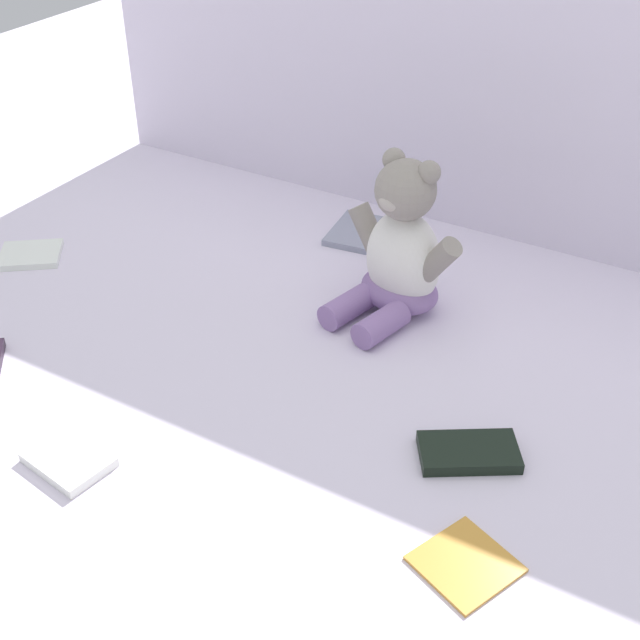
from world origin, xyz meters
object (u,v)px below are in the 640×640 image
at_px(book_case_0, 357,232).
at_px(book_case_5, 69,460).
at_px(book_case_3, 31,255).
at_px(book_case_6, 469,452).
at_px(teddy_bear, 400,255).
at_px(book_case_4, 465,563).

bearing_deg(book_case_0, book_case_5, 79.94).
xyz_separation_m(book_case_3, book_case_6, (0.81, -0.08, 0.00)).
relative_size(teddy_bear, book_case_0, 2.00).
bearing_deg(book_case_5, book_case_4, -69.42).
height_order(book_case_0, book_case_5, book_case_5).
height_order(book_case_4, book_case_6, book_case_6).
distance_m(book_case_5, book_case_6, 0.48).
relative_size(teddy_bear, book_case_4, 2.62).
bearing_deg(book_case_4, book_case_6, 43.45).
xyz_separation_m(book_case_0, book_case_5, (-0.03, -0.67, 0.00)).
height_order(book_case_0, book_case_6, book_case_6).
relative_size(teddy_bear, book_case_3, 2.50).
bearing_deg(teddy_bear, book_case_4, -42.09).
relative_size(book_case_0, book_case_5, 1.22).
bearing_deg(book_case_5, teddy_bear, -11.92).
bearing_deg(book_case_6, teddy_bear, 8.74).
distance_m(book_case_3, book_case_5, 0.52).
relative_size(book_case_3, book_case_4, 1.05).
bearing_deg(teddy_bear, book_case_3, -149.97).
bearing_deg(teddy_bear, book_case_6, -35.51).
relative_size(book_case_4, book_case_6, 0.78).
xyz_separation_m(teddy_bear, book_case_5, (-0.19, -0.50, -0.08)).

